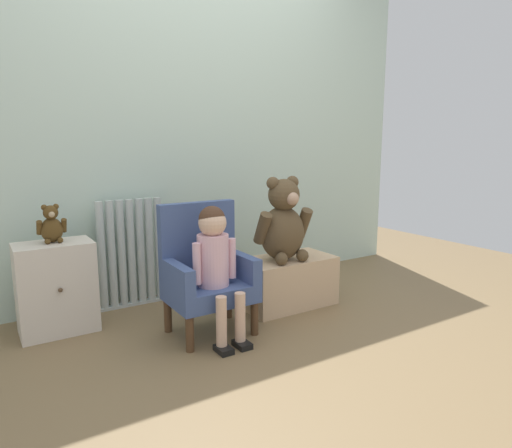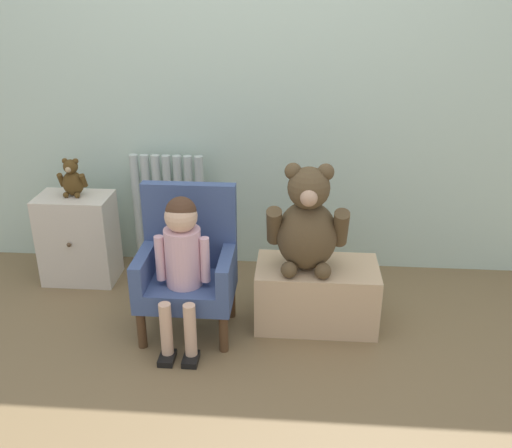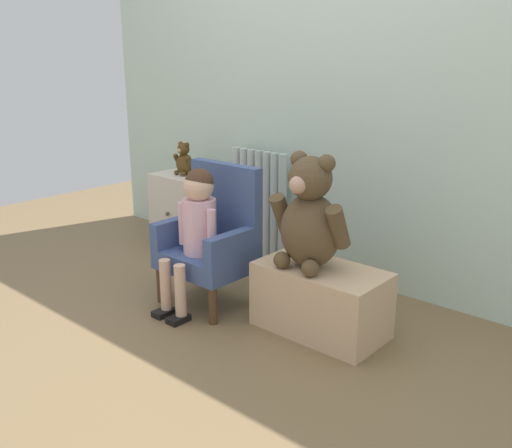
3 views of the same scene
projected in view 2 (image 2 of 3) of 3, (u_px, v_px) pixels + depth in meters
ground_plane at (225, 400)px, 2.38m from camera, size 6.00×6.00×0.00m
back_wall at (251, 61)px, 3.07m from camera, size 3.80×0.05×2.40m
radiator at (169, 213)px, 3.33m from camera, size 0.43×0.05×0.70m
small_dresser at (79, 238)px, 3.23m from camera, size 0.41×0.28×0.51m
child_armchair at (188, 265)px, 2.75m from camera, size 0.45×0.36×0.72m
child_figure at (182, 251)px, 2.60m from camera, size 0.25×0.35×0.72m
low_bench at (316, 294)px, 2.85m from camera, size 0.60×0.33×0.32m
large_teddy_bear at (307, 224)px, 2.68m from camera, size 0.39×0.27×0.53m
small_teddy_bear at (72, 179)px, 3.11m from camera, size 0.15×0.11×0.21m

